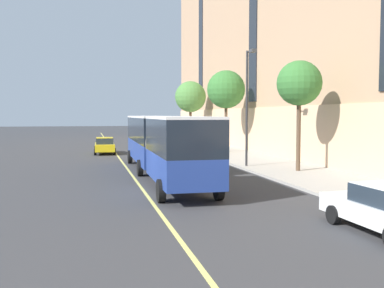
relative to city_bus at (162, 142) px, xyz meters
The scene contains 12 objects.
ground_plane 6.09m from the city_bus, 99.59° to the right, with size 260.00×260.00×0.00m, color #38383A.
sidewalk 9.28m from the city_bus, 16.93° to the right, with size 5.64×160.00×0.15m, color #ADA89E.
city_bus is the anchor object (origin of this frame).
parked_car_white_1 11.03m from the city_bus, 64.78° to the left, with size 2.01×4.26×1.56m.
parked_car_champagne_3 27.81m from the city_bus, 80.58° to the left, with size 1.91×4.47×1.56m.
taxi_cab 17.10m from the city_bus, 99.31° to the left, with size 2.06×4.71×1.56m.
street_tree_mid_block 9.43m from the city_bus, ahead, with size 2.85×2.85×6.98m.
street_tree_far_uptown 17.76m from the city_bus, 59.72° to the left, with size 3.67×3.67×7.83m.
street_tree_far_downtown 31.76m from the city_bus, 73.93° to the left, with size 4.01×4.01×7.91m.
street_lamp 7.53m from the city_bus, 22.61° to the left, with size 0.36×1.48×7.95m.
fire_hydrant 16.74m from the city_bus, 67.62° to the left, with size 0.42×0.24×0.72m.
lane_centerline 3.78m from the city_bus, 122.81° to the right, with size 0.16×140.00×0.01m, color #E0D66B.
Camera 1 is at (-3.36, -20.94, 3.70)m, focal length 42.00 mm.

